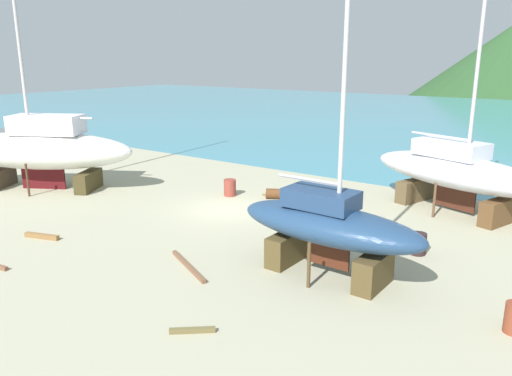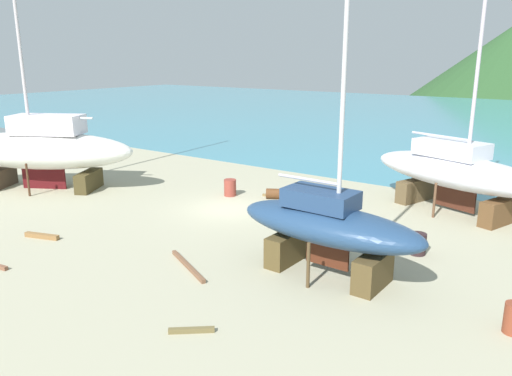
{
  "view_description": "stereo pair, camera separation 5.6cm",
  "coord_description": "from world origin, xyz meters",
  "px_view_note": "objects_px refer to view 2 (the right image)",
  "views": [
    {
      "loc": [
        14.84,
        -18.34,
        7.32
      ],
      "look_at": [
        1.99,
        -0.23,
        1.44
      ],
      "focal_mm": 34.95,
      "sensor_mm": 36.0,
      "label": 1
    },
    {
      "loc": [
        14.89,
        -18.31,
        7.32
      ],
      "look_at": [
        1.99,
        -0.23,
        1.44
      ],
      "focal_mm": 34.95,
      "sensor_mm": 36.0,
      "label": 2
    }
  ],
  "objects_px": {
    "sailboat_far_slipway": "(41,149)",
    "barrel_by_slipway": "(273,194)",
    "barrel_tipped_center": "(418,244)",
    "barrel_tipped_left": "(230,188)",
    "sailboat_small_center": "(457,171)",
    "sailboat_mid_port": "(328,226)",
    "barrel_tipped_right": "(298,205)"
  },
  "relations": [
    {
      "from": "sailboat_far_slipway",
      "to": "barrel_by_slipway",
      "type": "distance_m",
      "value": 13.28
    },
    {
      "from": "barrel_tipped_center",
      "to": "barrel_tipped_left",
      "type": "bearing_deg",
      "value": 168.07
    },
    {
      "from": "sailboat_small_center",
      "to": "barrel_by_slipway",
      "type": "distance_m",
      "value": 9.13
    },
    {
      "from": "sailboat_mid_port",
      "to": "barrel_by_slipway",
      "type": "xyz_separation_m",
      "value": [
        -6.74,
        6.86,
        -1.49
      ]
    },
    {
      "from": "barrel_tipped_left",
      "to": "barrel_tipped_right",
      "type": "height_order",
      "value": "barrel_tipped_left"
    },
    {
      "from": "barrel_tipped_center",
      "to": "sailboat_small_center",
      "type": "bearing_deg",
      "value": 93.18
    },
    {
      "from": "sailboat_mid_port",
      "to": "barrel_tipped_right",
      "type": "height_order",
      "value": "sailboat_mid_port"
    },
    {
      "from": "barrel_by_slipway",
      "to": "barrel_tipped_right",
      "type": "xyz_separation_m",
      "value": [
        2.12,
        -1.05,
        -0.01
      ]
    },
    {
      "from": "barrel_by_slipway",
      "to": "sailboat_small_center",
      "type": "bearing_deg",
      "value": 21.07
    },
    {
      "from": "sailboat_small_center",
      "to": "barrel_by_slipway",
      "type": "xyz_separation_m",
      "value": [
        -8.37,
        -3.22,
        -1.73
      ]
    },
    {
      "from": "barrel_tipped_center",
      "to": "barrel_by_slipway",
      "type": "bearing_deg",
      "value": 159.85
    },
    {
      "from": "sailboat_mid_port",
      "to": "barrel_tipped_center",
      "type": "bearing_deg",
      "value": 62.78
    },
    {
      "from": "sailboat_far_slipway",
      "to": "barrel_tipped_left",
      "type": "relative_size",
      "value": 20.31
    },
    {
      "from": "sailboat_small_center",
      "to": "barrel_tipped_center",
      "type": "xyz_separation_m",
      "value": [
        0.36,
        -6.42,
        -1.58
      ]
    },
    {
      "from": "sailboat_far_slipway",
      "to": "barrel_tipped_center",
      "type": "height_order",
      "value": "sailboat_far_slipway"
    },
    {
      "from": "barrel_by_slipway",
      "to": "sailboat_mid_port",
      "type": "bearing_deg",
      "value": -45.5
    },
    {
      "from": "sailboat_far_slipway",
      "to": "sailboat_mid_port",
      "type": "xyz_separation_m",
      "value": [
        18.49,
        -1.02,
        -0.56
      ]
    },
    {
      "from": "sailboat_mid_port",
      "to": "barrel_tipped_center",
      "type": "xyz_separation_m",
      "value": [
        1.99,
        3.66,
        -1.35
      ]
    },
    {
      "from": "sailboat_far_slipway",
      "to": "barrel_tipped_left",
      "type": "bearing_deg",
      "value": 178.4
    },
    {
      "from": "sailboat_mid_port",
      "to": "sailboat_far_slipway",
      "type": "bearing_deg",
      "value": 178.12
    },
    {
      "from": "barrel_tipped_left",
      "to": "barrel_by_slipway",
      "type": "height_order",
      "value": "barrel_tipped_left"
    },
    {
      "from": "barrel_tipped_right",
      "to": "barrel_tipped_center",
      "type": "distance_m",
      "value": 6.94
    },
    {
      "from": "barrel_tipped_left",
      "to": "sailboat_far_slipway",
      "type": "bearing_deg",
      "value": -152.52
    },
    {
      "from": "sailboat_mid_port",
      "to": "barrel_by_slipway",
      "type": "distance_m",
      "value": 9.73
    },
    {
      "from": "barrel_by_slipway",
      "to": "barrel_tipped_left",
      "type": "bearing_deg",
      "value": -158.3
    },
    {
      "from": "sailboat_small_center",
      "to": "sailboat_far_slipway",
      "type": "height_order",
      "value": "sailboat_far_slipway"
    },
    {
      "from": "barrel_tipped_right",
      "to": "barrel_by_slipway",
      "type": "bearing_deg",
      "value": 153.71
    },
    {
      "from": "sailboat_mid_port",
      "to": "barrel_tipped_right",
      "type": "xyz_separation_m",
      "value": [
        -4.62,
        5.81,
        -1.5
      ]
    },
    {
      "from": "sailboat_small_center",
      "to": "barrel_tipped_right",
      "type": "relative_size",
      "value": 15.67
    },
    {
      "from": "barrel_tipped_left",
      "to": "barrel_by_slipway",
      "type": "relative_size",
      "value": 1.18
    },
    {
      "from": "sailboat_mid_port",
      "to": "barrel_tipped_center",
      "type": "height_order",
      "value": "sailboat_mid_port"
    },
    {
      "from": "sailboat_small_center",
      "to": "barrel_tipped_left",
      "type": "distance_m",
      "value": 11.47
    }
  ]
}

